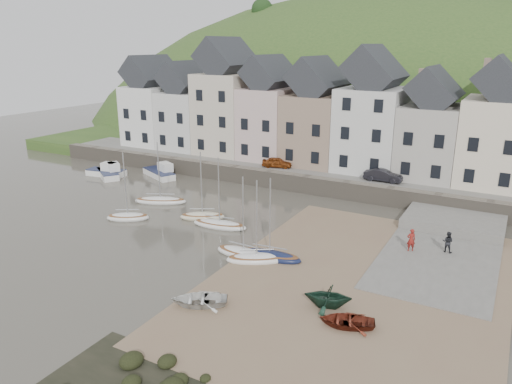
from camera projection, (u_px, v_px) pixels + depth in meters
The scene contains 25 objects.
ground at pixel (218, 250), 36.77m from camera, with size 160.00×160.00×0.00m, color #4B463B.
quay_land at pixel (352, 157), 63.34m from camera, with size 90.00×30.00×1.50m, color #315120.
quay_street at pixel (319, 171), 53.48m from camera, with size 70.00×7.00×0.10m, color slate.
seawall at pixel (307, 184), 50.74m from camera, with size 70.00×1.20×1.80m, color slate.
beach at pixel (359, 283), 31.69m from camera, with size 18.00×26.00×0.06m, color #80654E.
slipway at pixel (442, 250), 36.53m from camera, with size 8.00×18.00×0.12m, color slate.
hillside at pixel (367, 220), 94.59m from camera, with size 134.40×84.00×84.00m.
townhouse_terrace at pixel (348, 116), 53.90m from camera, with size 61.05×8.00×13.93m.
sailboat_0 at pixel (161, 201), 47.51m from camera, with size 5.30×3.55×6.32m.
sailboat_1 at pixel (128, 217), 43.02m from camera, with size 3.99×3.19×6.32m.
sailboat_2 at pixel (202, 216), 43.23m from camera, with size 4.21×3.25×6.32m.
sailboat_3 at pixel (220, 224), 41.22m from camera, with size 5.06×2.23×6.32m.
sailboat_4 at pixel (243, 253), 35.57m from camera, with size 4.54×1.57×6.32m.
sailboat_5 at pixel (270, 255), 35.20m from camera, with size 4.97×1.99×6.32m.
sailboat_6 at pixel (257, 258), 34.71m from camera, with size 4.54×3.58×6.32m.
motorboat_0 at pixel (109, 172), 56.73m from camera, with size 4.93×4.09×1.70m.
motorboat_1 at pixel (107, 171), 57.18m from camera, with size 4.87×2.48×1.70m.
motorboat_2 at pixel (160, 172), 56.79m from camera, with size 5.60×3.83×1.70m.
rowboat_white at pixel (199, 299), 28.86m from camera, with size 2.40×3.36×0.70m, color silver.
rowboat_green at pixel (328, 296), 28.50m from camera, with size 2.39×2.77×1.46m, color #173426.
rowboat_red at pixel (347, 321), 26.71m from camera, with size 2.18×3.05×0.63m, color maroon.
person_red at pixel (411, 240), 36.09m from camera, with size 0.64×0.42×1.75m, color maroon.
person_dark at pixel (448, 242), 35.89m from camera, with size 0.79×0.61×1.62m, color black.
car_left at pixel (277, 162), 54.63m from camera, with size 1.36×3.38×1.15m, color brown.
car_right at pixel (383, 175), 49.06m from camera, with size 1.34×3.85×1.27m, color black.
Camera 1 is at (18.89, -28.24, 15.03)m, focal length 33.93 mm.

